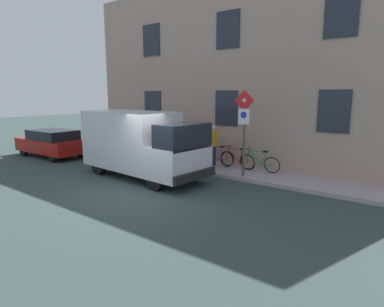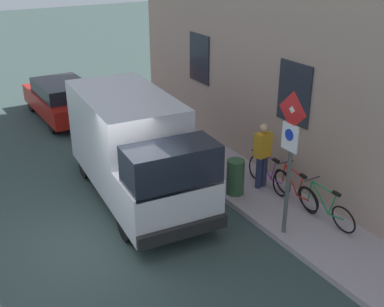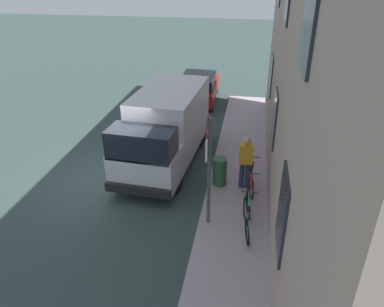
% 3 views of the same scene
% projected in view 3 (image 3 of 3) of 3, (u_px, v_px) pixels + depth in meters
% --- Properties ---
extents(ground_plane, '(80.00, 80.00, 0.00)m').
position_uv_depth(ground_plane, '(115.00, 182.00, 11.95)').
color(ground_plane, '#30413E').
extents(sidewalk_slab, '(1.84, 17.90, 0.14)m').
position_uv_depth(sidewalk_slab, '(237.00, 191.00, 11.33)').
color(sidewalk_slab, '#A3969D').
rests_on(sidewalk_slab, ground_plane).
extents(building_facade, '(0.75, 15.90, 8.02)m').
position_uv_depth(building_facade, '(295.00, 66.00, 9.32)').
color(building_facade, tan).
rests_on(building_facade, ground_plane).
extents(sign_post_stacked, '(0.15, 0.56, 3.05)m').
position_uv_depth(sign_post_stacked, '(208.00, 154.00, 8.95)').
color(sign_post_stacked, '#474C47').
rests_on(sign_post_stacked, sidewalk_slab).
extents(delivery_van, '(2.38, 5.46, 2.50)m').
position_uv_depth(delivery_van, '(165.00, 127.00, 12.59)').
color(delivery_van, silver).
rests_on(delivery_van, ground_plane).
extents(parked_hatchback, '(1.83, 4.04, 1.38)m').
position_uv_depth(parked_hatchback, '(199.00, 87.00, 18.63)').
color(parked_hatchback, maroon).
rests_on(parked_hatchback, ground_plane).
extents(bicycle_green, '(0.46, 1.71, 0.89)m').
position_uv_depth(bicycle_green, '(248.00, 218.00, 9.44)').
color(bicycle_green, black).
rests_on(bicycle_green, sidewalk_slab).
extents(bicycle_red, '(0.46, 1.72, 0.89)m').
position_uv_depth(bicycle_red, '(249.00, 197.00, 10.31)').
color(bicycle_red, black).
rests_on(bicycle_red, sidewalk_slab).
extents(bicycle_purple, '(0.46, 1.71, 0.89)m').
position_uv_depth(bicycle_purple, '(250.00, 178.00, 11.17)').
color(bicycle_purple, black).
rests_on(bicycle_purple, sidewalk_slab).
extents(pedestrian, '(0.43, 0.30, 1.72)m').
position_uv_depth(pedestrian, '(246.00, 161.00, 11.01)').
color(pedestrian, '#262B47').
rests_on(pedestrian, sidewalk_slab).
extents(litter_bin, '(0.44, 0.44, 0.90)m').
position_uv_depth(litter_bin, '(220.00, 171.00, 11.39)').
color(litter_bin, '#2D5133').
rests_on(litter_bin, sidewalk_slab).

